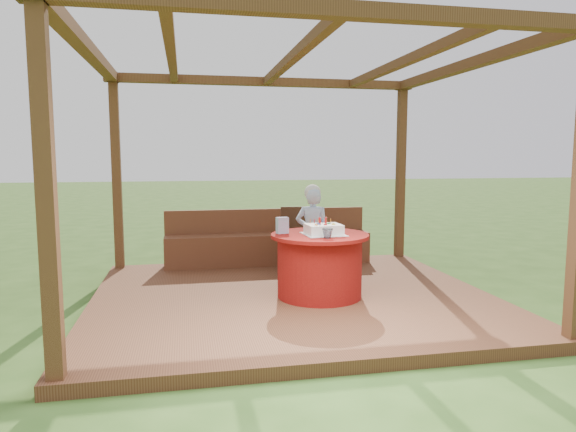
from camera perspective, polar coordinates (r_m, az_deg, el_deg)
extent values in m
plane|color=#30541C|center=(6.04, 0.47, -9.74)|extent=(60.00, 60.00, 0.00)
cube|color=brown|center=(6.02, 0.47, -9.19)|extent=(4.50, 4.00, 0.12)
cube|color=brown|center=(3.91, -25.24, 1.81)|extent=(0.12, 0.12, 2.60)
cube|color=brown|center=(7.61, -18.50, 4.18)|extent=(0.12, 0.12, 2.60)
cube|color=brown|center=(8.25, 12.40, 4.54)|extent=(0.12, 0.12, 2.60)
cube|color=brown|center=(4.11, 6.31, 21.75)|extent=(4.50, 0.14, 0.12)
cube|color=brown|center=(7.72, -2.47, 14.67)|extent=(4.50, 0.14, 0.12)
cube|color=brown|center=(5.84, -21.37, 16.81)|extent=(0.14, 4.00, 0.12)
cube|color=brown|center=(6.66, 19.48, 15.59)|extent=(0.14, 4.00, 0.12)
cube|color=brown|center=(5.77, -12.85, 17.23)|extent=(0.10, 3.70, 0.10)
cube|color=brown|center=(5.89, 0.50, 17.17)|extent=(0.10, 3.70, 0.10)
cube|color=brown|center=(6.28, 12.68, 16.35)|extent=(0.10, 3.70, 0.10)
cube|color=brown|center=(7.59, -2.16, -3.66)|extent=(3.00, 0.42, 0.45)
cube|color=brown|center=(7.70, -2.39, -0.49)|extent=(3.00, 0.06, 0.35)
cylinder|color=maroon|center=(5.84, 3.52, -5.68)|extent=(0.95, 0.95, 0.68)
cylinder|color=maroon|center=(5.77, 3.55, -2.20)|extent=(1.10, 1.10, 0.04)
cube|color=#3C2213|center=(6.98, 1.11, -2.80)|extent=(0.48, 0.48, 0.05)
cylinder|color=#3C2213|center=(6.83, -0.20, -4.87)|extent=(0.04, 0.04, 0.44)
cylinder|color=#3C2213|center=(6.87, 2.72, -4.81)|extent=(0.04, 0.04, 0.44)
cylinder|color=#3C2213|center=(7.17, -0.44, -4.31)|extent=(0.04, 0.04, 0.44)
cylinder|color=#3C2213|center=(7.21, 2.33, -4.26)|extent=(0.04, 0.04, 0.44)
cube|color=#3C2213|center=(7.14, 0.93, -0.76)|extent=(0.44, 0.09, 0.45)
imported|color=#A0C4EE|center=(6.61, 2.73, -1.98)|extent=(0.50, 0.40, 1.18)
sphere|color=white|center=(6.55, 2.75, 2.62)|extent=(0.21, 0.21, 0.21)
cube|color=white|center=(5.73, 3.97, -2.03)|extent=(0.46, 0.46, 0.01)
cube|color=white|center=(5.72, 3.98, -1.47)|extent=(0.40, 0.33, 0.11)
cylinder|color=red|center=(5.74, 3.54, -0.51)|extent=(0.03, 0.03, 0.07)
cylinder|color=red|center=(5.76, 4.21, -0.49)|extent=(0.03, 0.03, 0.07)
sphere|color=orange|center=(5.63, 3.16, -0.91)|extent=(0.04, 0.04, 0.04)
sphere|color=red|center=(5.64, 4.17, -0.90)|extent=(0.04, 0.04, 0.04)
sphere|color=yellow|center=(5.69, 5.09, -0.84)|extent=(0.04, 0.04, 0.04)
sphere|color=blue|center=(5.71, 3.35, -0.80)|extent=(0.04, 0.04, 0.04)
sphere|color=green|center=(5.76, 4.57, -0.75)|extent=(0.04, 0.04, 0.04)
cube|color=#C881B4|center=(5.78, -0.64, -1.05)|extent=(0.14, 0.11, 0.18)
imported|color=silver|center=(5.46, 4.41, -1.93)|extent=(0.12, 0.12, 0.11)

